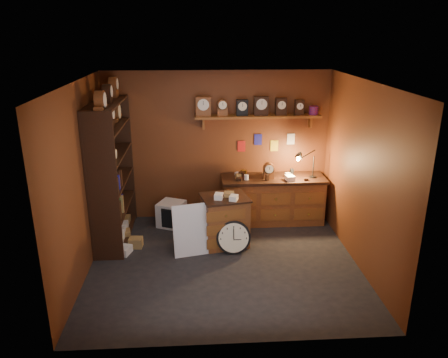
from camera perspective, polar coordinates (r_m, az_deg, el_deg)
floor at (r=6.76m, az=-0.01°, el=-10.88°), size 4.00×4.00×0.00m
room_shell at (r=6.19m, az=0.34°, el=3.59°), size 4.02×3.62×2.71m
shelving_unit at (r=7.28m, az=-14.74°, el=1.51°), size 0.47×1.60×2.58m
workbench at (r=7.99m, az=6.39°, el=-2.34°), size 1.86×0.66×1.36m
low_cabinet at (r=7.11m, az=0.12°, el=-5.21°), size 0.84×0.75×0.92m
big_round_clock at (r=6.91m, az=1.24°, el=-7.64°), size 0.54×0.17×0.54m
white_panel at (r=7.03m, az=-3.97°, el=-9.65°), size 0.65×0.31×0.83m
mini_fridge at (r=7.91m, az=-6.87°, el=-4.56°), size 0.56×0.58×0.44m
floor_box_a at (r=7.62m, az=-13.03°, el=-7.10°), size 0.28×0.25×0.15m
floor_box_b at (r=7.15m, az=-12.95°, el=-9.05°), size 0.26×0.29×0.12m
floor_box_c at (r=7.30m, az=-11.46°, el=-8.14°), size 0.23×0.19×0.16m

